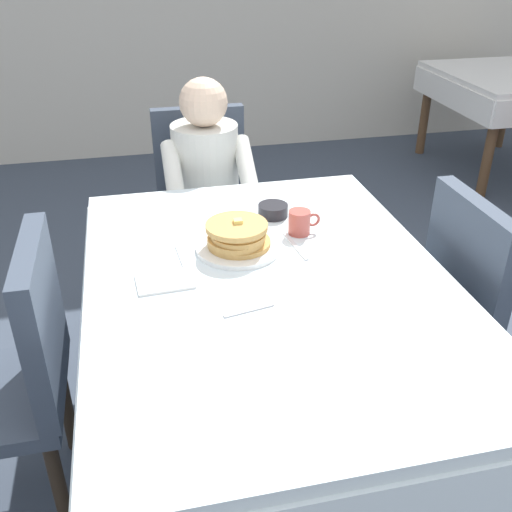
% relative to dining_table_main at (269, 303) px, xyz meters
% --- Properties ---
extents(ground_plane, '(14.00, 14.00, 0.00)m').
position_rel_dining_table_main_xyz_m(ground_plane, '(0.00, 0.00, -0.65)').
color(ground_plane, '#3D4756').
extents(dining_table_main, '(1.12, 1.52, 0.74)m').
position_rel_dining_table_main_xyz_m(dining_table_main, '(0.00, 0.00, 0.00)').
color(dining_table_main, silver).
rests_on(dining_table_main, ground).
extents(chair_diner, '(0.44, 0.45, 0.93)m').
position_rel_dining_table_main_xyz_m(chair_diner, '(-0.04, 1.17, -0.12)').
color(chair_diner, '#384251').
rests_on(chair_diner, ground).
extents(diner_person, '(0.40, 0.43, 1.12)m').
position_rel_dining_table_main_xyz_m(diner_person, '(-0.04, 1.01, 0.02)').
color(diner_person, silver).
rests_on(diner_person, ground).
extents(chair_left_side, '(0.45, 0.44, 0.93)m').
position_rel_dining_table_main_xyz_m(chair_left_side, '(-0.77, 0.00, -0.12)').
color(chair_left_side, '#384251').
rests_on(chair_left_side, ground).
extents(chair_right_side, '(0.45, 0.44, 0.93)m').
position_rel_dining_table_main_xyz_m(chair_right_side, '(0.77, 0.00, -0.12)').
color(chair_right_side, '#384251').
rests_on(chair_right_side, ground).
extents(plate_breakfast, '(0.28, 0.28, 0.02)m').
position_rel_dining_table_main_xyz_m(plate_breakfast, '(-0.06, 0.20, 0.10)').
color(plate_breakfast, white).
rests_on(plate_breakfast, dining_table_main).
extents(breakfast_stack, '(0.21, 0.22, 0.10)m').
position_rel_dining_table_main_xyz_m(breakfast_stack, '(-0.06, 0.20, 0.15)').
color(breakfast_stack, tan).
rests_on(breakfast_stack, plate_breakfast).
extents(cup_coffee, '(0.11, 0.08, 0.08)m').
position_rel_dining_table_main_xyz_m(cup_coffee, '(0.17, 0.27, 0.13)').
color(cup_coffee, '#B24C42').
rests_on(cup_coffee, dining_table_main).
extents(bowl_butter, '(0.11, 0.11, 0.04)m').
position_rel_dining_table_main_xyz_m(bowl_butter, '(0.12, 0.43, 0.11)').
color(bowl_butter, black).
rests_on(bowl_butter, dining_table_main).
extents(fork_left_of_plate, '(0.03, 0.18, 0.00)m').
position_rel_dining_table_main_xyz_m(fork_left_of_plate, '(-0.25, 0.18, 0.09)').
color(fork_left_of_plate, silver).
rests_on(fork_left_of_plate, dining_table_main).
extents(knife_right_of_plate, '(0.04, 0.20, 0.00)m').
position_rel_dining_table_main_xyz_m(knife_right_of_plate, '(0.13, 0.18, 0.09)').
color(knife_right_of_plate, silver).
rests_on(knife_right_of_plate, dining_table_main).
extents(spoon_near_edge, '(0.15, 0.04, 0.00)m').
position_rel_dining_table_main_xyz_m(spoon_near_edge, '(-0.10, -0.15, 0.09)').
color(spoon_near_edge, silver).
rests_on(spoon_near_edge, dining_table_main).
extents(napkin_folded, '(0.18, 0.13, 0.01)m').
position_rel_dining_table_main_xyz_m(napkin_folded, '(-0.31, 0.05, 0.09)').
color(napkin_folded, white).
rests_on(napkin_folded, dining_table_main).
extents(background_table_far, '(0.92, 1.12, 0.74)m').
position_rel_dining_table_main_xyz_m(background_table_far, '(2.38, 2.38, -0.03)').
color(background_table_far, white).
rests_on(background_table_far, ground).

